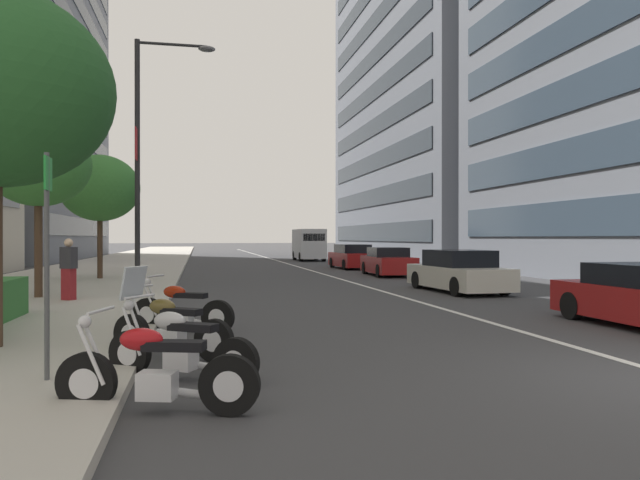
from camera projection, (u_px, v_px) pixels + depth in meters
sidewalk_right_plaza at (114, 268)px, 34.62m from camera, size 160.00×8.03×0.15m
lane_centre_stripe at (288, 264)px, 41.73m from camera, size 110.00×0.16×0.01m
motorcycle_by_sign_pole at (155, 374)px, 6.20m from camera, size 0.81×2.11×1.10m
motorcycle_nearest_camera at (178, 347)px, 7.65m from camera, size 1.27×1.93×1.46m
motorcycle_far_end_row at (170, 331)px, 9.12m from camera, size 1.31×1.85×1.10m
motorcycle_under_tarp at (181, 311)px, 11.54m from camera, size 1.10×1.97×1.10m
car_lead_in_lane at (458, 272)px, 20.29m from camera, size 4.70×2.04×1.42m
car_far_down_avenue at (388, 262)px, 28.89m from camera, size 4.40×1.98×1.37m
car_following_behind at (352, 257)px, 35.34m from camera, size 4.39×1.94×1.44m
delivery_van_ahead at (309, 244)px, 47.77m from camera, size 5.11×2.12×2.51m
parking_sign_by_curb at (47, 244)px, 7.06m from camera, size 0.32×0.06×2.70m
street_lamp_with_banners at (149, 138)px, 20.75m from camera, size 1.26×2.77×8.58m
street_tree_far_plaza at (38, 164)px, 16.88m from camera, size 2.88×2.88×5.03m
street_tree_near_plaza_corner at (100, 188)px, 24.75m from camera, size 3.25×3.25×5.14m
pedestrian_on_plaza at (69, 269)px, 16.16m from camera, size 0.44×0.48×1.67m
office_tower_near_left at (450, 99)px, 53.85m from camera, size 29.84×14.45×28.79m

